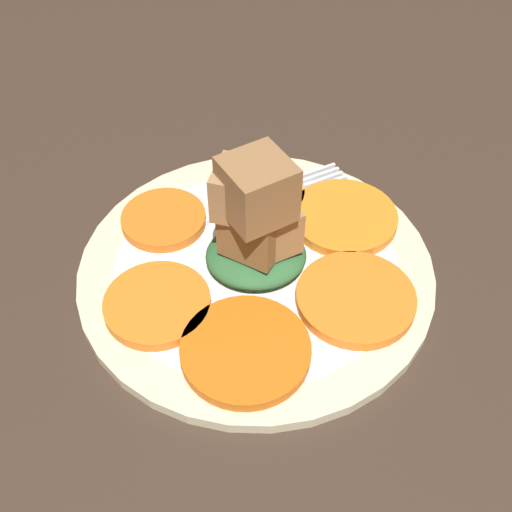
% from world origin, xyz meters
% --- Properties ---
extents(table_slab, '(1.20, 1.20, 0.02)m').
position_xyz_m(table_slab, '(0.00, 0.00, 0.01)').
color(table_slab, '#38281E').
rests_on(table_slab, ground).
extents(plate, '(0.29, 0.29, 0.01)m').
position_xyz_m(plate, '(0.00, 0.00, 0.03)').
color(plate, beige).
rests_on(plate, table_slab).
extents(carrot_slice_0, '(0.09, 0.09, 0.01)m').
position_xyz_m(carrot_slice_0, '(0.01, 0.09, 0.04)').
color(carrot_slice_0, '#D45F12').
rests_on(carrot_slice_0, plate).
extents(carrot_slice_1, '(0.09, 0.09, 0.01)m').
position_xyz_m(carrot_slice_1, '(-0.07, 0.04, 0.04)').
color(carrot_slice_1, orange).
rests_on(carrot_slice_1, plate).
extents(carrot_slice_2, '(0.09, 0.09, 0.01)m').
position_xyz_m(carrot_slice_2, '(-0.08, -0.05, 0.04)').
color(carrot_slice_2, orange).
rests_on(carrot_slice_2, plate).
extents(carrot_slice_3, '(0.08, 0.08, 0.01)m').
position_xyz_m(carrot_slice_3, '(-0.01, -0.08, 0.04)').
color(carrot_slice_3, '#F99438').
rests_on(carrot_slice_3, plate).
extents(carrot_slice_4, '(0.07, 0.07, 0.01)m').
position_xyz_m(carrot_slice_4, '(0.08, -0.05, 0.04)').
color(carrot_slice_4, orange).
rests_on(carrot_slice_4, plate).
extents(carrot_slice_5, '(0.08, 0.08, 0.01)m').
position_xyz_m(carrot_slice_5, '(0.08, 0.04, 0.04)').
color(carrot_slice_5, orange).
rests_on(carrot_slice_5, plate).
extents(center_pile, '(0.08, 0.08, 0.11)m').
position_xyz_m(center_pile, '(-0.00, -0.00, 0.08)').
color(center_pile, '#2D6033').
rests_on(center_pile, plate).
extents(fork, '(0.17, 0.09, 0.00)m').
position_xyz_m(fork, '(-0.01, -0.08, 0.03)').
color(fork, silver).
rests_on(fork, plate).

